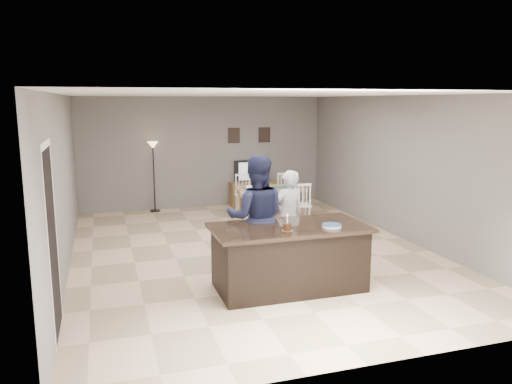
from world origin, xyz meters
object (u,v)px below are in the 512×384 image
object	(u,v)px
tv_console	(254,193)
birthday_cake	(287,227)
kitchen_island	(289,257)
television	(253,171)
man	(256,218)
floor_lamp	(153,158)
dining_table	(271,193)
plate_stack	(332,226)
woman	(288,216)

from	to	relation	value
tv_console	birthday_cake	size ratio (longest dim) A/B	5.35
tv_console	kitchen_island	bearing A→B (deg)	-102.16
tv_console	television	distance (m)	0.57
kitchen_island	man	distance (m)	0.78
kitchen_island	floor_lamp	world-z (taller)	floor_lamp
dining_table	floor_lamp	world-z (taller)	floor_lamp
plate_stack	dining_table	distance (m)	4.38
kitchen_island	woman	world-z (taller)	woman
kitchen_island	floor_lamp	bearing A→B (deg)	102.70
television	man	size ratio (longest dim) A/B	0.50
tv_console	man	distance (m)	5.28
television	birthday_cake	distance (m)	6.01
man	tv_console	bearing A→B (deg)	-89.68
dining_table	floor_lamp	distance (m)	2.92
tv_console	television	xyz separation A→B (m)	(0.00, 0.07, 0.56)
kitchen_island	dining_table	xyz separation A→B (m)	(1.14, 4.09, 0.12)
kitchen_island	man	bearing A→B (deg)	119.26
plate_stack	tv_console	bearing A→B (deg)	83.35
dining_table	floor_lamp	size ratio (longest dim) A/B	1.10
man	floor_lamp	size ratio (longest dim) A/B	1.10
woman	floor_lamp	bearing A→B (deg)	-78.89
kitchen_island	man	xyz separation A→B (m)	(-0.31, 0.55, 0.46)
dining_table	birthday_cake	bearing A→B (deg)	-99.15
woman	dining_table	distance (m)	3.02
woman	plate_stack	size ratio (longest dim) A/B	5.51
plate_stack	woman	bearing A→B (deg)	93.75
kitchen_island	birthday_cake	distance (m)	0.56
kitchen_island	floor_lamp	xyz separation A→B (m)	(-1.26, 5.59, 0.83)
birthday_cake	plate_stack	xyz separation A→B (m)	(0.64, -0.02, -0.03)
tv_console	floor_lamp	world-z (taller)	floor_lamp
kitchen_island	television	bearing A→B (deg)	77.99
television	dining_table	bearing A→B (deg)	87.78
television	birthday_cake	xyz separation A→B (m)	(-1.32, -5.86, 0.09)
woman	television	bearing A→B (deg)	-109.47
dining_table	television	bearing A→B (deg)	94.90
plate_stack	floor_lamp	bearing A→B (deg)	106.99
birthday_cake	kitchen_island	bearing A→B (deg)	62.05
floor_lamp	kitchen_island	bearing A→B (deg)	-77.30
floor_lamp	tv_console	bearing A→B (deg)	-0.47
kitchen_island	dining_table	size ratio (longest dim) A/B	1.18
television	floor_lamp	distance (m)	2.50
plate_stack	television	bearing A→B (deg)	83.42
floor_lamp	television	bearing A→B (deg)	1.16
tv_console	television	size ratio (longest dim) A/B	1.31
floor_lamp	man	bearing A→B (deg)	-79.31
television	man	distance (m)	5.31
kitchen_island	woman	xyz separation A→B (m)	(0.43, 1.15, 0.30)
television	plate_stack	world-z (taller)	television
television	birthday_cake	world-z (taller)	television
tv_console	plate_stack	world-z (taller)	plate_stack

